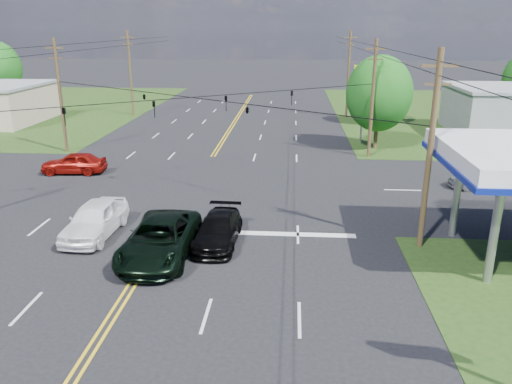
# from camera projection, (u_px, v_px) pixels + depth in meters

# --- Properties ---
(ground) EXTENTS (280.00, 280.00, 0.00)m
(ground) POSITION_uv_depth(u_px,v_px,m) (195.00, 186.00, 34.14)
(ground) COLOR black
(ground) RESTS_ON ground
(stop_bar) EXTENTS (10.00, 0.50, 0.02)m
(stop_bar) POSITION_uv_depth(u_px,v_px,m) (260.00, 234.00, 26.22)
(stop_bar) COLOR silver
(stop_bar) RESTS_ON ground
(pole_se) EXTENTS (1.60, 0.28, 9.50)m
(pole_se) POSITION_uv_depth(u_px,v_px,m) (430.00, 150.00, 23.17)
(pole_se) COLOR #3B2A19
(pole_se) RESTS_ON ground
(pole_nw) EXTENTS (1.60, 0.28, 9.50)m
(pole_nw) POSITION_uv_depth(u_px,v_px,m) (60.00, 95.00, 42.01)
(pole_nw) COLOR #3B2A19
(pole_nw) RESTS_ON ground
(pole_ne) EXTENTS (1.60, 0.28, 9.50)m
(pole_ne) POSITION_uv_depth(u_px,v_px,m) (373.00, 98.00, 40.21)
(pole_ne) COLOR #3B2A19
(pole_ne) RESTS_ON ground
(pole_left_far) EXTENTS (1.60, 0.28, 10.00)m
(pole_left_far) POSITION_uv_depth(u_px,v_px,m) (130.00, 72.00, 59.91)
(pole_left_far) COLOR #3B2A19
(pole_left_far) RESTS_ON ground
(pole_right_far) EXTENTS (1.60, 0.28, 10.00)m
(pole_right_far) POSITION_uv_depth(u_px,v_px,m) (348.00, 74.00, 58.12)
(pole_right_far) COLOR #3B2A19
(pole_right_far) RESTS_ON ground
(span_wire_signals) EXTENTS (26.00, 18.00, 1.13)m
(span_wire_signals) POSITION_uv_depth(u_px,v_px,m) (191.00, 97.00, 32.25)
(span_wire_signals) COLOR black
(span_wire_signals) RESTS_ON ground
(power_lines) EXTENTS (26.04, 100.00, 0.64)m
(power_lines) POSITION_uv_depth(u_px,v_px,m) (183.00, 58.00, 29.54)
(power_lines) COLOR black
(power_lines) RESTS_ON ground
(tree_right_a) EXTENTS (5.70, 5.70, 8.18)m
(tree_right_a) POSITION_uv_depth(u_px,v_px,m) (379.00, 94.00, 43.00)
(tree_right_a) COLOR #3B2A19
(tree_right_a) RESTS_ON ground
(tree_right_b) EXTENTS (4.94, 4.94, 7.09)m
(tree_right_b) POSITION_uv_depth(u_px,v_px,m) (384.00, 86.00, 54.39)
(tree_right_b) COLOR #3B2A19
(tree_right_b) RESTS_ON ground
(pickup_dkgreen) EXTENTS (3.04, 6.47, 1.79)m
(pickup_dkgreen) POSITION_uv_depth(u_px,v_px,m) (160.00, 239.00, 23.36)
(pickup_dkgreen) COLOR black
(pickup_dkgreen) RESTS_ON ground
(suv_black) EXTENTS (2.20, 5.03, 1.44)m
(suv_black) POSITION_uv_depth(u_px,v_px,m) (218.00, 230.00, 24.84)
(suv_black) COLOR black
(suv_black) RESTS_ON ground
(pickup_white) EXTENTS (2.33, 5.32, 1.78)m
(pickup_white) POSITION_uv_depth(u_px,v_px,m) (95.00, 219.00, 25.75)
(pickup_white) COLOR white
(pickup_white) RESTS_ON ground
(sedan_red) EXTENTS (4.77, 2.22, 1.58)m
(sedan_red) POSITION_uv_depth(u_px,v_px,m) (74.00, 163.00, 36.80)
(sedan_red) COLOR maroon
(sedan_red) RESTS_ON ground
(sedan_far) EXTENTS (4.89, 2.49, 1.36)m
(sedan_far) POSITION_uv_depth(u_px,v_px,m) (484.00, 178.00, 33.52)
(sedan_far) COLOR #AAAAAF
(sedan_far) RESTS_ON ground
(polesign_ne) EXTENTS (1.99, 0.46, 7.19)m
(polesign_ne) POSITION_uv_depth(u_px,v_px,m) (364.00, 83.00, 45.01)
(polesign_ne) COLOR #A5A5AA
(polesign_ne) RESTS_ON ground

